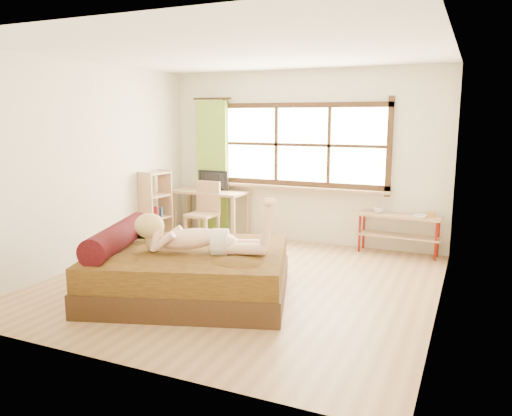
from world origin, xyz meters
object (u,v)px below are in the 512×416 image
at_px(pipe_shelf, 399,225).
at_px(bookshelf, 156,207).
at_px(bed, 186,271).
at_px(woman, 199,224).
at_px(kitten, 142,231).
at_px(chair, 205,209).
at_px(desk, 210,197).

height_order(pipe_shelf, bookshelf, bookshelf).
relative_size(bed, pipe_shelf, 2.13).
xyz_separation_m(woman, bookshelf, (-1.91, 1.91, -0.26)).
distance_m(kitten, chair, 2.16).
relative_size(bed, bookshelf, 2.22).
xyz_separation_m(bed, chair, (-1.03, 2.24, 0.25)).
xyz_separation_m(bed, woman, (0.20, -0.03, 0.56)).
bearing_deg(chair, kitten, -77.55).
bearing_deg(bookshelf, kitten, -53.74).
relative_size(woman, bookshelf, 1.29).
bearing_deg(bookshelf, chair, 34.14).
relative_size(bed, woman, 1.71).
height_order(woman, chair, woman).
bearing_deg(pipe_shelf, woman, -119.40).
height_order(bed, kitten, bed).
distance_m(bed, pipe_shelf, 3.34).
bearing_deg(pipe_shelf, bed, -122.62).
bearing_deg(desk, chair, -71.03).
bearing_deg(kitten, desk, 82.44).
relative_size(bed, kitten, 8.00).
distance_m(woman, pipe_shelf, 3.28).
xyz_separation_m(bed, bookshelf, (-1.71, 1.87, 0.29)).
xyz_separation_m(kitten, pipe_shelf, (2.60, 2.61, -0.22)).
distance_m(desk, pipe_shelf, 3.08).
distance_m(pipe_shelf, bookshelf, 3.74).
distance_m(desk, chair, 0.40).
bearing_deg(chair, desk, 108.97).
distance_m(desk, bookshelf, 0.93).
bearing_deg(bookshelf, pipe_shelf, 18.79).
bearing_deg(chair, bookshelf, -148.67).
xyz_separation_m(pipe_shelf, bookshelf, (-3.64, -0.85, 0.15)).
bearing_deg(woman, bookshelf, 116.90).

